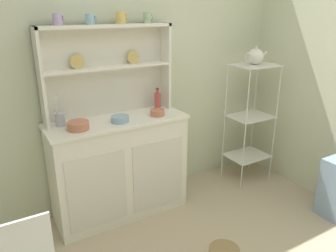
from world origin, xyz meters
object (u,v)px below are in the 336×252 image
object	(u,v)px
bakers_rack	(251,113)
bowl_mixing_large	(78,126)
hutch_cabinet	(119,166)
utensil_jar	(61,119)
cup_lilac_0	(58,19)
porcelain_teapot	(255,56)
jam_bottle	(158,101)
hutch_shelf_unit	(106,64)

from	to	relation	value
bakers_rack	bowl_mixing_large	world-z (taller)	bakers_rack
bakers_rack	bowl_mixing_large	size ratio (longest dim) A/B	7.47
hutch_cabinet	utensil_jar	distance (m)	0.66
cup_lilac_0	porcelain_teapot	size ratio (longest dim) A/B	0.35
utensil_jar	bowl_mixing_large	bearing A→B (deg)	-58.70
jam_bottle	hutch_cabinet	bearing A→B (deg)	-168.81
hutch_cabinet	cup_lilac_0	xyz separation A→B (m)	(-0.37, 0.12, 1.23)
bakers_rack	jam_bottle	bearing A→B (deg)	169.30
bakers_rack	utensil_jar	distance (m)	1.88
hutch_shelf_unit	utensil_jar	xyz separation A→B (m)	(-0.44, -0.09, -0.38)
hutch_shelf_unit	bakers_rack	world-z (taller)	hutch_shelf_unit
bowl_mixing_large	porcelain_teapot	xyz separation A→B (m)	(1.77, -0.03, 0.40)
bakers_rack	jam_bottle	distance (m)	1.03
jam_bottle	cup_lilac_0	bearing A→B (deg)	177.43
utensil_jar	porcelain_teapot	world-z (taller)	porcelain_teapot
bowl_mixing_large	jam_bottle	xyz separation A→B (m)	(0.78, 0.16, 0.05)
hutch_cabinet	bowl_mixing_large	size ratio (longest dim) A/B	7.07
hutch_shelf_unit	utensil_jar	world-z (taller)	hutch_shelf_unit
hutch_cabinet	jam_bottle	world-z (taller)	jam_bottle
hutch_cabinet	hutch_shelf_unit	distance (m)	0.89
jam_bottle	utensil_jar	bearing A→B (deg)	-179.46
jam_bottle	porcelain_teapot	bearing A→B (deg)	-10.71
jam_bottle	hutch_shelf_unit	bearing A→B (deg)	169.68
porcelain_teapot	cup_lilac_0	bearing A→B (deg)	172.91
bakers_rack	jam_bottle	world-z (taller)	bakers_rack
bowl_mixing_large	jam_bottle	size ratio (longest dim) A/B	0.85
porcelain_teapot	hutch_cabinet	bearing A→B (deg)	175.96
hutch_cabinet	jam_bottle	xyz separation A→B (m)	(0.44, 0.09, 0.52)
cup_lilac_0	bowl_mixing_large	world-z (taller)	cup_lilac_0
hutch_shelf_unit	jam_bottle	size ratio (longest dim) A/B	5.60
hutch_shelf_unit	cup_lilac_0	bearing A→B (deg)	-173.24
hutch_shelf_unit	jam_bottle	world-z (taller)	hutch_shelf_unit
cup_lilac_0	porcelain_teapot	distance (m)	1.84
cup_lilac_0	porcelain_teapot	bearing A→B (deg)	-7.09
hutch_cabinet	bakers_rack	xyz separation A→B (m)	(1.42, -0.10, 0.29)
hutch_shelf_unit	utensil_jar	size ratio (longest dim) A/B	4.37
cup_lilac_0	jam_bottle	size ratio (longest dim) A/B	0.44
cup_lilac_0	utensil_jar	xyz separation A→B (m)	(-0.07, -0.04, -0.74)
bowl_mixing_large	utensil_jar	xyz separation A→B (m)	(-0.09, 0.15, 0.03)
hutch_shelf_unit	jam_bottle	xyz separation A→B (m)	(0.44, -0.08, -0.36)
bowl_mixing_large	utensil_jar	size ratio (longest dim) A/B	0.66
hutch_shelf_unit	utensil_jar	bearing A→B (deg)	-168.65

